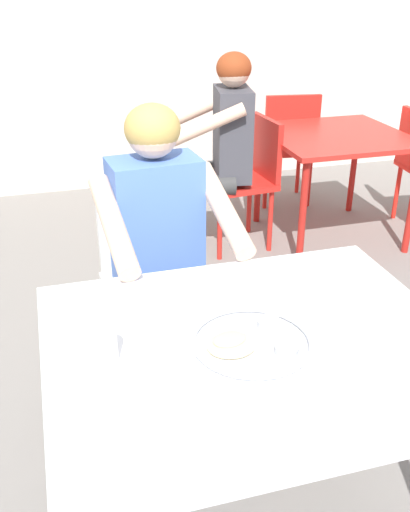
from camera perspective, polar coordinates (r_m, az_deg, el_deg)
table_foreground at (r=1.65m, az=4.84°, el=-10.30°), size 1.14×0.93×0.74m
thali_tray at (r=1.59m, az=4.65°, el=-8.42°), size 0.33×0.33×0.03m
drinking_cup at (r=1.52m, az=-10.12°, el=-8.51°), size 0.08×0.08×0.11m
chair_foreground at (r=2.50m, az=-5.35°, el=-1.47°), size 0.44×0.46×0.84m
diner_foreground at (r=2.20m, az=-4.12°, el=1.56°), size 0.52×0.58×1.23m
table_background_red at (r=3.87m, az=12.72°, el=10.51°), size 0.87×0.87×0.71m
chair_red_left at (r=3.72m, az=4.23°, el=8.14°), size 0.47×0.44×0.83m
chair_red_far at (r=4.44m, az=8.14°, el=11.12°), size 0.47×0.44×0.86m
patron_background at (r=3.56m, az=1.27°, el=11.50°), size 0.60×0.56×1.24m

